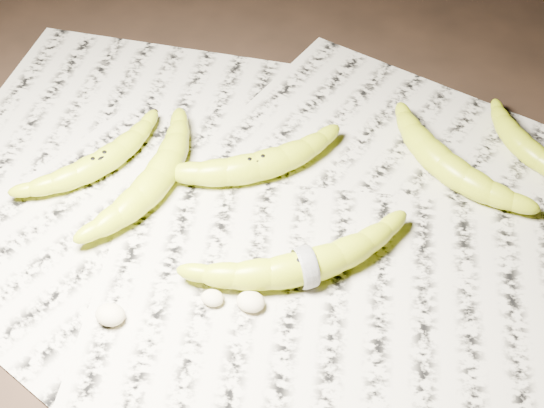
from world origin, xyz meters
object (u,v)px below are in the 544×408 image
(banana_left_a, at_px, (99,161))
(banana_left_b, at_px, (157,177))
(banana_upper_a, at_px, (444,162))
(banana_taped, at_px, (305,265))
(banana_center, at_px, (256,165))
(banana_upper_b, at_px, (526,146))

(banana_left_a, bearing_deg, banana_left_b, -65.08)
(banana_left_b, bearing_deg, banana_upper_a, -61.61)
(banana_left_a, xyz_separation_m, banana_taped, (0.30, -0.09, 0.00))
(banana_center, xyz_separation_m, banana_upper_a, (0.23, 0.07, 0.00))
(banana_left_b, xyz_separation_m, banana_taped, (0.21, -0.08, -0.00))
(banana_left_b, bearing_deg, banana_center, -55.31)
(banana_upper_a, distance_m, banana_upper_b, 0.12)
(banana_left_b, height_order, banana_center, banana_left_b)
(banana_left_b, xyz_separation_m, banana_upper_b, (0.44, 0.19, -0.00))
(banana_left_a, relative_size, banana_upper_a, 0.94)
(banana_left_a, distance_m, banana_left_b, 0.08)
(banana_center, relative_size, banana_taped, 0.89)
(banana_left_a, xyz_separation_m, banana_center, (0.20, 0.05, 0.00))
(banana_left_a, distance_m, banana_taped, 0.31)
(banana_center, xyz_separation_m, banana_taped, (0.10, -0.14, 0.00))
(banana_upper_a, bearing_deg, banana_taped, -84.03)
(banana_left_a, bearing_deg, banana_taped, -75.94)
(banana_upper_a, bearing_deg, banana_left_b, -122.04)
(banana_left_b, distance_m, banana_taped, 0.23)
(banana_taped, relative_size, banana_upper_a, 1.16)
(banana_taped, bearing_deg, banana_left_b, 125.10)
(banana_left_a, bearing_deg, banana_upper_a, -43.32)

